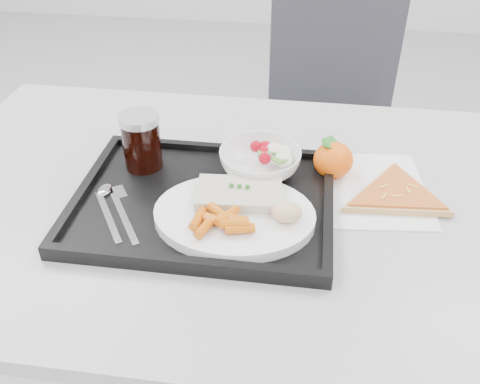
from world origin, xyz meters
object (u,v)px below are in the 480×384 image
Objects in this scene: cola_glass at (141,140)px; pizza_slice at (396,195)px; table at (230,223)px; salad_bowl at (260,162)px; chair at (330,108)px; tray at (204,202)px; dinner_plate at (234,215)px; tangerine at (333,160)px.

pizza_slice is (0.47, -0.02, -0.06)m from cola_glass.
salad_bowl reaches higher than table.
chair reaches higher than tray.
tray is at bearing -134.47° from table.
table is 0.13m from dinner_plate.
chair reaches higher than tangerine.
chair is 0.90m from tray.
chair is 0.75m from tangerine.
salad_bowl reaches higher than dinner_plate.
tangerine is at bearing 47.82° from dinner_plate.
cola_glass is at bearing 163.91° from table.
chair reaches higher than dinner_plate.
cola_glass is (-0.37, -0.75, 0.28)m from chair.
dinner_plate is 0.24m from tangerine.
cola_glass is 0.48m from pizza_slice.
cola_glass is 1.19× the size of tangerine.
tray is 4.95× the size of tangerine.
table is 0.23m from tangerine.
table is at bearing -16.09° from cola_glass.
table is at bearing -103.97° from chair.
cola_glass is at bearing 144.49° from dinner_plate.
tray is 1.67× the size of dinner_plate.
salad_bowl is 0.25m from pizza_slice.
table is 0.31m from pizza_slice.
salad_bowl is at bearing -101.49° from chair.
tray is 2.96× the size of salad_bowl.
tray is (-0.04, -0.04, 0.08)m from table.
tray reaches higher than table.
pizza_slice is (0.10, -0.77, 0.22)m from chair.
cola_glass is at bearing 177.24° from pizza_slice.
dinner_plate is (0.06, -0.05, 0.02)m from tray.
dinner_plate reaches higher than tray.
cola_glass is 0.36m from tangerine.
tangerine reaches higher than salad_bowl.
chair reaches higher than table.
table is 7.89× the size of salad_bowl.
chair is at bearing 63.44° from cola_glass.
salad_bowl is at bearing -167.26° from tangerine.
tangerine reaches higher than dinner_plate.
tangerine is (0.14, 0.03, -0.00)m from salad_bowl.
chair is at bearing 97.42° from pizza_slice.
chair reaches higher than salad_bowl.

